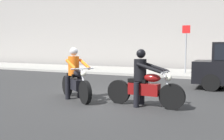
{
  "coord_description": "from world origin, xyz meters",
  "views": [
    {
      "loc": [
        3.55,
        -7.22,
        1.6
      ],
      "look_at": [
        0.27,
        -0.34,
        0.91
      ],
      "focal_mm": 39.95,
      "sensor_mm": 36.0,
      "label": 1
    }
  ],
  "objects_px": {
    "motorcycle_with_rider_black_leather": "(144,83)",
    "pedestrian_bystander": "(224,56)",
    "street_sign_post": "(186,44)",
    "motorcycle_with_rider_orange_stripe": "(75,78)"
  },
  "relations": [
    {
      "from": "motorcycle_with_rider_black_leather",
      "to": "motorcycle_with_rider_orange_stripe",
      "type": "bearing_deg",
      "value": -179.59
    },
    {
      "from": "street_sign_post",
      "to": "pedestrian_bystander",
      "type": "xyz_separation_m",
      "value": [
        1.95,
        1.27,
        -0.69
      ]
    },
    {
      "from": "motorcycle_with_rider_orange_stripe",
      "to": "motorcycle_with_rider_black_leather",
      "type": "bearing_deg",
      "value": 0.41
    },
    {
      "from": "motorcycle_with_rider_orange_stripe",
      "to": "motorcycle_with_rider_black_leather",
      "type": "distance_m",
      "value": 2.21
    },
    {
      "from": "motorcycle_with_rider_orange_stripe",
      "to": "pedestrian_bystander",
      "type": "distance_m",
      "value": 10.28
    },
    {
      "from": "motorcycle_with_rider_black_leather",
      "to": "pedestrian_bystander",
      "type": "xyz_separation_m",
      "value": [
        1.74,
        9.47,
        0.46
      ]
    },
    {
      "from": "motorcycle_with_rider_black_leather",
      "to": "pedestrian_bystander",
      "type": "relative_size",
      "value": 1.35
    },
    {
      "from": "motorcycle_with_rider_black_leather",
      "to": "pedestrian_bystander",
      "type": "distance_m",
      "value": 9.64
    },
    {
      "from": "street_sign_post",
      "to": "pedestrian_bystander",
      "type": "relative_size",
      "value": 1.67
    },
    {
      "from": "motorcycle_with_rider_orange_stripe",
      "to": "pedestrian_bystander",
      "type": "relative_size",
      "value": 1.12
    }
  ]
}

